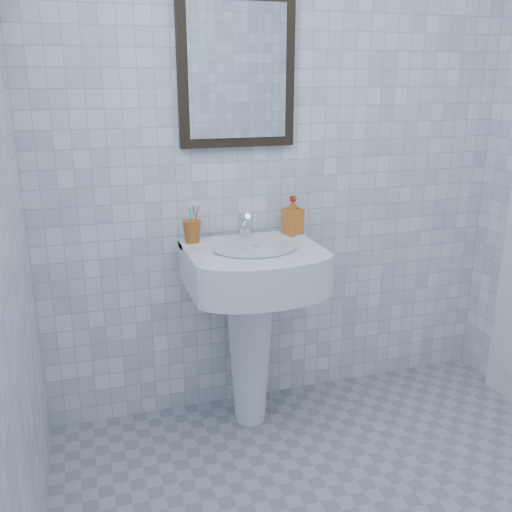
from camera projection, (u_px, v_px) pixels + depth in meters
name	position (u px, v px, depth m)	size (l,w,h in m)	color
wall_back	(282.00, 142.00, 2.53)	(2.20, 0.02, 2.50)	white
washbasin	(251.00, 305.00, 2.48)	(0.56, 0.41, 0.86)	white
faucet	(244.00, 228.00, 2.48)	(0.05, 0.11, 0.12)	silver
toothbrush_cup	(192.00, 232.00, 2.42)	(0.08, 0.08, 0.09)	#B4541E
soap_dispenser	(293.00, 215.00, 2.54)	(0.08, 0.08, 0.17)	#D14E14
wall_mirror	(237.00, 71.00, 2.37)	(0.50, 0.04, 0.62)	black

